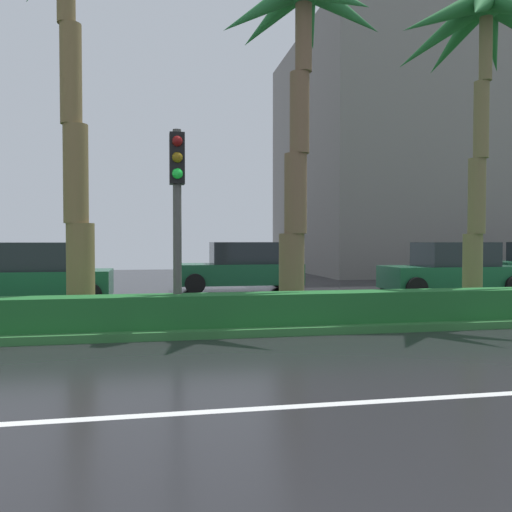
{
  "coord_description": "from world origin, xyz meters",
  "views": [
    {
      "loc": [
        3.55,
        -3.38,
        1.75
      ],
      "look_at": [
        6.88,
        13.84,
        1.26
      ],
      "focal_mm": 37.21,
      "sensor_mm": 36.0,
      "label": 1
    }
  ],
  "objects_px": {
    "palm_tree_centre_right": "(301,51)",
    "car_in_traffic_fifth": "(452,270)",
    "car_in_traffic_third": "(31,275)",
    "car_in_traffic_fourth": "(241,267)",
    "traffic_signal_median_right": "(177,191)",
    "palm_tree_mid_right": "(485,42)"
  },
  "relations": [
    {
      "from": "palm_tree_centre_right",
      "to": "palm_tree_mid_right",
      "type": "xyz_separation_m",
      "value": [
        4.37,
        -0.19,
        0.42
      ]
    },
    {
      "from": "car_in_traffic_fifth",
      "to": "palm_tree_centre_right",
      "type": "bearing_deg",
      "value": 33.48
    },
    {
      "from": "palm_tree_mid_right",
      "to": "traffic_signal_median_right",
      "type": "height_order",
      "value": "palm_tree_mid_right"
    },
    {
      "from": "traffic_signal_median_right",
      "to": "car_in_traffic_third",
      "type": "bearing_deg",
      "value": 126.1
    },
    {
      "from": "palm_tree_mid_right",
      "to": "traffic_signal_median_right",
      "type": "relative_size",
      "value": 2.07
    },
    {
      "from": "palm_tree_centre_right",
      "to": "car_in_traffic_fifth",
      "type": "distance_m",
      "value": 9.01
    },
    {
      "from": "traffic_signal_median_right",
      "to": "car_in_traffic_fifth",
      "type": "xyz_separation_m",
      "value": [
        8.95,
        5.34,
        -1.88
      ]
    },
    {
      "from": "palm_tree_mid_right",
      "to": "car_in_traffic_fourth",
      "type": "bearing_deg",
      "value": 121.85
    },
    {
      "from": "palm_tree_centre_right",
      "to": "traffic_signal_median_right",
      "type": "xyz_separation_m",
      "value": [
        -2.77,
        -1.25,
        -3.24
      ]
    },
    {
      "from": "car_in_traffic_third",
      "to": "car_in_traffic_fourth",
      "type": "xyz_separation_m",
      "value": [
        6.31,
        3.28,
        0.0
      ]
    },
    {
      "from": "car_in_traffic_third",
      "to": "car_in_traffic_fourth",
      "type": "relative_size",
      "value": 1.0
    },
    {
      "from": "palm_tree_centre_right",
      "to": "car_in_traffic_fifth",
      "type": "xyz_separation_m",
      "value": [
        6.18,
        4.09,
        -5.12
      ]
    },
    {
      "from": "palm_tree_centre_right",
      "to": "traffic_signal_median_right",
      "type": "relative_size",
      "value": 2.06
    },
    {
      "from": "palm_tree_centre_right",
      "to": "palm_tree_mid_right",
      "type": "relative_size",
      "value": 1.0
    },
    {
      "from": "car_in_traffic_fourth",
      "to": "car_in_traffic_third",
      "type": "bearing_deg",
      "value": 27.5
    },
    {
      "from": "car_in_traffic_fourth",
      "to": "palm_tree_mid_right",
      "type": "bearing_deg",
      "value": 121.85
    },
    {
      "from": "car_in_traffic_third",
      "to": "car_in_traffic_fourth",
      "type": "height_order",
      "value": "same"
    },
    {
      "from": "palm_tree_mid_right",
      "to": "car_in_traffic_fourth",
      "type": "relative_size",
      "value": 1.78
    },
    {
      "from": "palm_tree_centre_right",
      "to": "car_in_traffic_fourth",
      "type": "distance_m",
      "value": 8.77
    },
    {
      "from": "palm_tree_centre_right",
      "to": "car_in_traffic_fourth",
      "type": "bearing_deg",
      "value": 91.36
    },
    {
      "from": "car_in_traffic_fourth",
      "to": "traffic_signal_median_right",
      "type": "bearing_deg",
      "value": 72.74
    },
    {
      "from": "palm_tree_mid_right",
      "to": "car_in_traffic_third",
      "type": "distance_m",
      "value": 12.83
    }
  ]
}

